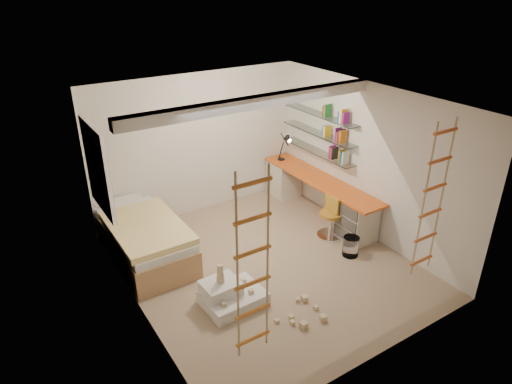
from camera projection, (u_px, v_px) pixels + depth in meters
floor at (266, 265)px, 7.11m from camera, size 4.50×4.50×0.00m
ceiling_beam at (256, 102)px, 6.24m from camera, size 4.00×0.18×0.16m
window_frame at (97, 169)px, 6.62m from camera, size 0.06×1.15×1.35m
window_blind at (100, 168)px, 6.64m from camera, size 0.02×1.00×1.20m
rope_ladder_left at (253, 268)px, 4.47m from camera, size 0.41×0.04×2.13m
rope_ladder_right at (433, 200)px, 5.78m from camera, size 0.41×0.04×2.13m
waste_bin at (351, 246)px, 7.30m from camera, size 0.26×0.26×0.33m
desk at (318, 195)px, 8.42m from camera, size 0.56×2.80×0.75m
shelves at (318, 133)px, 8.22m from camera, size 0.25×1.80×0.71m
bed at (145, 239)px, 7.18m from camera, size 1.02×2.00×0.69m
task_lamp at (286, 143)px, 8.81m from camera, size 0.14×0.36×0.57m
swivel_chair at (331, 222)px, 7.76m from camera, size 0.47×0.47×0.76m
play_platform at (230, 295)px, 6.24m from camera, size 0.84×0.66×0.36m
toy_blocks at (270, 300)px, 6.08m from camera, size 1.18×1.12×0.63m
books at (319, 127)px, 8.17m from camera, size 0.14×0.52×0.92m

